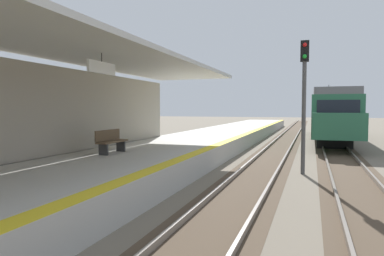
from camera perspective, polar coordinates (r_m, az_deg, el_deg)
name	(u,v)px	position (r m, az deg, el deg)	size (l,w,h in m)	color
station_platform	(143,162)	(14.10, -8.08, -5.50)	(5.00, 80.00, 0.91)	#B7B5AD
track_pair_nearest_platform	(266,163)	(16.71, 12.12, -5.57)	(2.34, 120.00, 0.16)	#4C3D2D
track_pair_middle	(345,166)	(16.65, 23.88, -5.81)	(2.34, 120.00, 0.16)	#4C3D2D
approaching_train	(330,114)	(30.42, 21.80, 2.22)	(2.93, 19.60, 4.76)	#286647
rail_signal_post	(304,93)	(14.25, 17.94, 5.53)	(0.32, 0.34, 5.20)	#4C4C4C
platform_bench	(111,141)	(13.39, -13.21, -2.03)	(0.45, 1.60, 0.88)	brown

